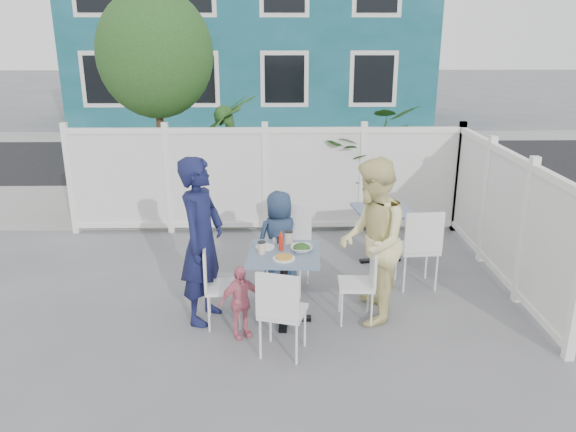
{
  "coord_description": "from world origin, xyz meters",
  "views": [
    {
      "loc": [
        0.28,
        -5.74,
        2.93
      ],
      "look_at": [
        0.39,
        0.01,
        1.03
      ],
      "focal_mm": 35.0,
      "sensor_mm": 36.0,
      "label": 1
    }
  ],
  "objects_px": {
    "main_table": "(284,268)",
    "chair_near": "(281,307)",
    "spare_table": "(382,221)",
    "chair_left": "(216,280)",
    "boy": "(279,239)",
    "woman": "(372,242)",
    "man": "(202,241)",
    "chair_right": "(363,277)",
    "utility_cabinet": "(146,168)",
    "toddler": "(240,302)",
    "chair_back": "(290,241)"
  },
  "relations": [
    {
      "from": "man",
      "to": "woman",
      "type": "bearing_deg",
      "value": -74.02
    },
    {
      "from": "woman",
      "to": "main_table",
      "type": "bearing_deg",
      "value": -80.62
    },
    {
      "from": "spare_table",
      "to": "chair_back",
      "type": "height_order",
      "value": "chair_back"
    },
    {
      "from": "chair_near",
      "to": "chair_back",
      "type": "bearing_deg",
      "value": 101.73
    },
    {
      "from": "toddler",
      "to": "chair_left",
      "type": "bearing_deg",
      "value": 106.26
    },
    {
      "from": "boy",
      "to": "spare_table",
      "type": "bearing_deg",
      "value": -174.26
    },
    {
      "from": "utility_cabinet",
      "to": "boy",
      "type": "relative_size",
      "value": 1.05
    },
    {
      "from": "woman",
      "to": "chair_near",
      "type": "bearing_deg",
      "value": -44.34
    },
    {
      "from": "chair_back",
      "to": "man",
      "type": "xyz_separation_m",
      "value": [
        -0.92,
        -0.77,
        0.3
      ]
    },
    {
      "from": "utility_cabinet",
      "to": "chair_right",
      "type": "bearing_deg",
      "value": -50.72
    },
    {
      "from": "man",
      "to": "boy",
      "type": "xyz_separation_m",
      "value": [
        0.8,
        0.82,
        -0.3
      ]
    },
    {
      "from": "main_table",
      "to": "chair_left",
      "type": "distance_m",
      "value": 0.71
    },
    {
      "from": "chair_near",
      "to": "toddler",
      "type": "bearing_deg",
      "value": 152.19
    },
    {
      "from": "chair_back",
      "to": "toddler",
      "type": "bearing_deg",
      "value": 82.95
    },
    {
      "from": "spare_table",
      "to": "chair_left",
      "type": "height_order",
      "value": "chair_left"
    },
    {
      "from": "utility_cabinet",
      "to": "man",
      "type": "bearing_deg",
      "value": -67.24
    },
    {
      "from": "chair_near",
      "to": "woman",
      "type": "height_order",
      "value": "woman"
    },
    {
      "from": "utility_cabinet",
      "to": "chair_left",
      "type": "relative_size",
      "value": 1.44
    },
    {
      "from": "man",
      "to": "toddler",
      "type": "height_order",
      "value": "man"
    },
    {
      "from": "main_table",
      "to": "chair_near",
      "type": "xyz_separation_m",
      "value": [
        -0.04,
        -0.72,
        -0.08
      ]
    },
    {
      "from": "chair_near",
      "to": "chair_right",
      "type": "bearing_deg",
      "value": 55.37
    },
    {
      "from": "woman",
      "to": "spare_table",
      "type": "bearing_deg",
      "value": 172.74
    },
    {
      "from": "main_table",
      "to": "woman",
      "type": "xyz_separation_m",
      "value": [
        0.91,
        0.03,
        0.27
      ]
    },
    {
      "from": "chair_near",
      "to": "toddler",
      "type": "height_order",
      "value": "chair_near"
    },
    {
      "from": "main_table",
      "to": "woman",
      "type": "distance_m",
      "value": 0.95
    },
    {
      "from": "utility_cabinet",
      "to": "chair_right",
      "type": "height_order",
      "value": "utility_cabinet"
    },
    {
      "from": "boy",
      "to": "toddler",
      "type": "distance_m",
      "value": 1.28
    },
    {
      "from": "main_table",
      "to": "chair_back",
      "type": "height_order",
      "value": "chair_back"
    },
    {
      "from": "chair_left",
      "to": "chair_right",
      "type": "relative_size",
      "value": 1.02
    },
    {
      "from": "utility_cabinet",
      "to": "boy",
      "type": "xyz_separation_m",
      "value": [
        2.35,
        -3.52,
        -0.03
      ]
    },
    {
      "from": "main_table",
      "to": "chair_right",
      "type": "height_order",
      "value": "chair_right"
    },
    {
      "from": "chair_near",
      "to": "man",
      "type": "xyz_separation_m",
      "value": [
        -0.8,
        0.77,
        0.36
      ]
    },
    {
      "from": "chair_left",
      "to": "man",
      "type": "distance_m",
      "value": 0.43
    },
    {
      "from": "main_table",
      "to": "man",
      "type": "relative_size",
      "value": 0.44
    },
    {
      "from": "spare_table",
      "to": "toddler",
      "type": "relative_size",
      "value": 1.03
    },
    {
      "from": "chair_left",
      "to": "chair_right",
      "type": "height_order",
      "value": "chair_left"
    },
    {
      "from": "main_table",
      "to": "boy",
      "type": "distance_m",
      "value": 0.88
    },
    {
      "from": "chair_right",
      "to": "utility_cabinet",
      "type": "bearing_deg",
      "value": 38.78
    },
    {
      "from": "utility_cabinet",
      "to": "chair_left",
      "type": "xyz_separation_m",
      "value": [
        1.69,
        -4.46,
        -0.12
      ]
    },
    {
      "from": "man",
      "to": "chair_left",
      "type": "bearing_deg",
      "value": -113.21
    },
    {
      "from": "chair_right",
      "to": "man",
      "type": "bearing_deg",
      "value": 90.37
    },
    {
      "from": "chair_right",
      "to": "main_table",
      "type": "bearing_deg",
      "value": 92.01
    },
    {
      "from": "man",
      "to": "boy",
      "type": "relative_size",
      "value": 1.5
    },
    {
      "from": "chair_back",
      "to": "boy",
      "type": "relative_size",
      "value": 0.86
    },
    {
      "from": "utility_cabinet",
      "to": "boy",
      "type": "distance_m",
      "value": 4.23
    },
    {
      "from": "chair_near",
      "to": "man",
      "type": "bearing_deg",
      "value": 152.28
    },
    {
      "from": "chair_near",
      "to": "toddler",
      "type": "distance_m",
      "value": 0.58
    },
    {
      "from": "woman",
      "to": "utility_cabinet",
      "type": "bearing_deg",
      "value": -135.59
    },
    {
      "from": "woman",
      "to": "boy",
      "type": "height_order",
      "value": "woman"
    },
    {
      "from": "woman",
      "to": "boy",
      "type": "distance_m",
      "value": 1.3
    }
  ]
}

